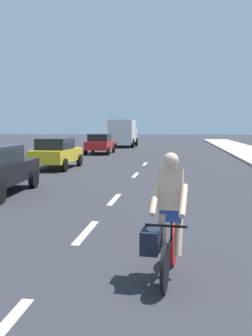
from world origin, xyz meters
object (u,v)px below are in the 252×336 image
Objects in this scene: cyclist at (166,222)px; parked_car_yellow at (57,152)px; parked_car_red at (100,143)px; delivery_truck at (123,133)px.

parked_car_yellow is (-6.03, 13.74, 0.01)m from cyclist.
delivery_truck reaches higher than parked_car_red.
parked_car_yellow is at bearing -91.62° from parked_car_red.
cyclist is 35.25m from delivery_truck.
cyclist reaches higher than parked_car_red.
cyclist is 15.01m from parked_car_yellow.
delivery_truck is at bearing 89.57° from parked_car_yellow.
parked_car_yellow is 0.96× the size of parked_car_red.
delivery_truck reaches higher than parked_car_yellow.
parked_car_yellow and parked_car_red have the same top height.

